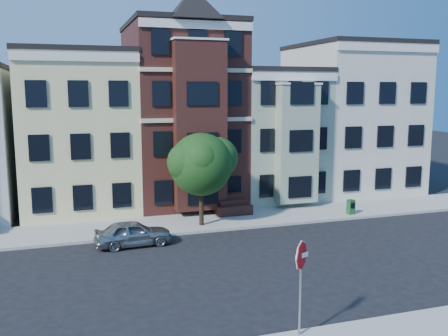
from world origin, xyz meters
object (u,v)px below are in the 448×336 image
object	(u,v)px
parked_car	(133,233)
newspaper_box	(351,207)
street_tree	(201,169)
stop_sign	(300,282)

from	to	relation	value
parked_car	newspaper_box	size ratio (longest dim) A/B	4.19
parked_car	newspaper_box	world-z (taller)	parked_car
street_tree	stop_sign	xyz separation A→B (m)	(-0.47, -13.46, -1.53)
street_tree	newspaper_box	bearing A→B (deg)	-2.65
newspaper_box	parked_car	bearing A→B (deg)	178.37
street_tree	parked_car	distance (m)	5.49
parked_car	stop_sign	distance (m)	11.90
parked_car	stop_sign	size ratio (longest dim) A/B	1.10
street_tree	newspaper_box	size ratio (longest dim) A/B	7.15
newspaper_box	stop_sign	world-z (taller)	stop_sign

